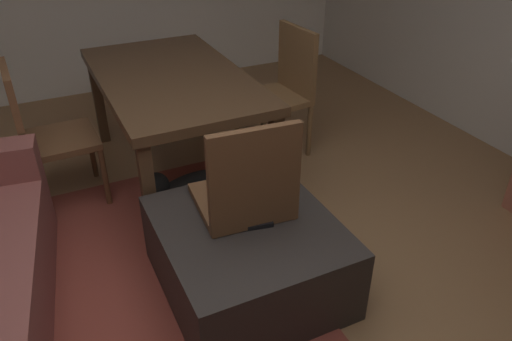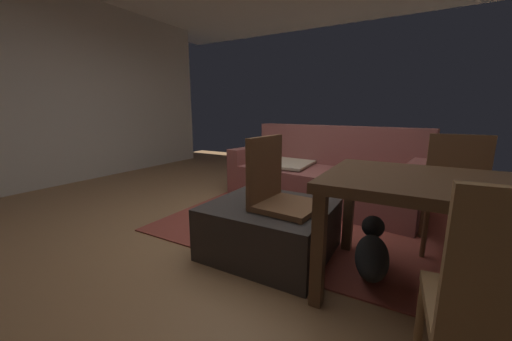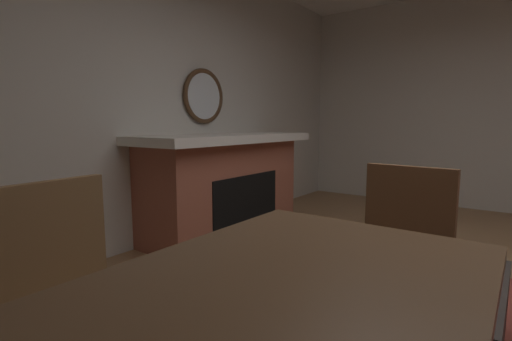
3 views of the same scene
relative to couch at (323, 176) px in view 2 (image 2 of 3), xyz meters
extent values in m
plane|color=olive|center=(-0.30, -1.22, -0.32)|extent=(8.32, 8.32, 0.00)
cube|color=beige|center=(-3.77, -1.22, 1.11)|extent=(0.12, 5.92, 2.85)
cube|color=brown|center=(0.04, -0.81, -0.31)|extent=(2.60, 2.00, 0.01)
cube|color=#8C4C47|center=(0.00, -0.07, -0.11)|extent=(2.36, 1.27, 0.42)
cube|color=#8C4C47|center=(0.05, 0.31, 0.36)|extent=(2.26, 0.50, 0.51)
cube|color=#8C4C47|center=(1.02, -0.21, 0.20)|extent=(0.31, 0.99, 0.20)
cube|color=#8C4C47|center=(-1.03, 0.07, 0.20)|extent=(0.31, 0.99, 0.20)
cube|color=tan|center=(-0.45, -0.01, 0.13)|extent=(0.59, 0.84, 0.03)
cube|color=#2D2826|center=(0.04, -1.54, -0.11)|extent=(0.91, 0.83, 0.40)
cube|color=black|center=(0.00, -1.57, 0.10)|extent=(0.08, 0.17, 0.02)
cube|color=#513823|center=(1.29, -1.58, 0.39)|extent=(1.58, 0.90, 0.06)
cube|color=#513823|center=(0.56, -1.19, 0.02)|extent=(0.07, 0.07, 0.68)
cube|color=#513823|center=(0.56, -1.97, 0.02)|extent=(0.07, 0.07, 0.68)
cube|color=brown|center=(1.29, -2.33, 0.11)|extent=(0.47, 0.47, 0.04)
cylinder|color=brown|center=(1.08, -2.14, -0.11)|extent=(0.04, 0.04, 0.41)
cube|color=brown|center=(0.20, -1.58, 0.11)|extent=(0.47, 0.47, 0.04)
cube|color=brown|center=(0.01, -1.56, 0.37)|extent=(0.07, 0.44, 0.48)
cylinder|color=brown|center=(0.42, -1.40, -0.11)|extent=(0.04, 0.04, 0.41)
cylinder|color=brown|center=(0.39, -1.79, -0.11)|extent=(0.04, 0.04, 0.41)
cylinder|color=brown|center=(0.02, -1.36, -0.11)|extent=(0.04, 0.04, 0.41)
cylinder|color=brown|center=(-0.01, -1.76, -0.11)|extent=(0.04, 0.04, 0.41)
cube|color=brown|center=(1.29, -0.83, 0.11)|extent=(0.46, 0.46, 0.04)
cube|color=brown|center=(1.29, -0.63, 0.37)|extent=(0.44, 0.06, 0.48)
cylinder|color=brown|center=(1.50, -1.02, -0.11)|extent=(0.04, 0.04, 0.41)
cylinder|color=brown|center=(1.10, -1.04, -0.11)|extent=(0.04, 0.04, 0.41)
cylinder|color=brown|center=(1.49, -0.62, -0.11)|extent=(0.04, 0.04, 0.41)
cylinder|color=brown|center=(1.09, -0.64, -0.11)|extent=(0.04, 0.04, 0.41)
ellipsoid|color=black|center=(0.80, -1.52, -0.16)|extent=(0.29, 0.57, 0.21)
sphere|color=black|center=(0.76, -1.28, -0.04)|extent=(0.16, 0.16, 0.16)
camera|label=1|loc=(-1.71, -0.75, 1.56)|focal=34.88mm
camera|label=2|loc=(1.00, -3.43, 0.80)|focal=20.10mm
camera|label=3|loc=(1.94, -1.10, 0.83)|focal=25.98mm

